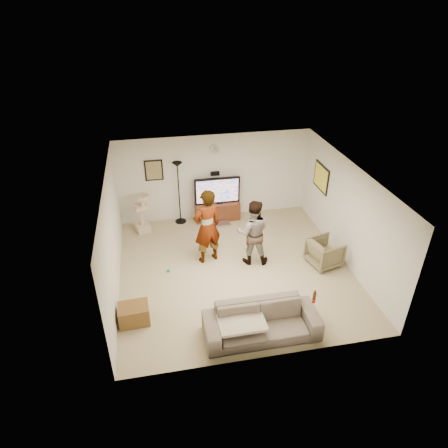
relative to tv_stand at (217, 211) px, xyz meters
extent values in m
cube|color=tan|center=(-0.02, -2.50, -0.28)|extent=(5.50, 5.50, 0.02)
cube|color=white|center=(-0.02, -2.50, 2.24)|extent=(5.50, 5.50, 0.02)
cube|color=silver|center=(-0.02, 0.25, 0.98)|extent=(5.50, 0.04, 2.50)
cube|color=silver|center=(-0.02, -5.25, 0.98)|extent=(5.50, 0.04, 2.50)
cube|color=silver|center=(-2.77, -2.50, 0.98)|extent=(0.04, 5.50, 2.50)
cube|color=silver|center=(2.73, -2.50, 0.98)|extent=(0.04, 5.50, 2.50)
cylinder|color=white|center=(-0.02, 0.22, 1.83)|extent=(0.26, 0.04, 0.26)
cube|color=black|center=(-0.02, 0.19, 1.11)|extent=(0.25, 0.10, 0.10)
cube|color=olive|center=(-1.72, 0.23, 1.33)|extent=(0.42, 0.03, 0.52)
cube|color=yellow|center=(2.71, -0.90, 1.23)|extent=(0.03, 0.78, 0.62)
cube|color=#462111|center=(0.00, 0.00, 0.00)|extent=(1.30, 0.45, 0.54)
cube|color=#B9B9B9|center=(0.09, -0.40, -0.23)|extent=(0.40, 0.30, 0.07)
cube|color=black|center=(0.00, 0.00, 0.66)|extent=(1.31, 0.08, 0.78)
cube|color=#EC9644|center=(0.00, -0.04, 0.66)|extent=(1.21, 0.01, 0.68)
cylinder|color=black|center=(-1.09, 0.04, 0.65)|extent=(0.32, 0.32, 1.85)
cube|color=#C6AC92|center=(-2.19, -0.27, 0.30)|extent=(0.46, 0.46, 1.14)
imported|color=#A8A8A8|center=(-0.61, -1.99, 0.70)|extent=(0.82, 0.67, 1.94)
imported|color=navy|center=(0.46, -2.26, 0.57)|extent=(0.93, 0.80, 1.68)
imported|color=#63574A|center=(0.02, -4.69, 0.06)|extent=(2.25, 0.89, 0.66)
cube|color=beige|center=(-0.39, -4.69, 0.17)|extent=(0.90, 0.70, 0.06)
cylinder|color=#3D2007|center=(1.05, -4.69, 0.51)|extent=(0.06, 0.06, 0.25)
imported|color=brown|center=(2.18, -2.71, 0.07)|extent=(0.89, 0.88, 0.67)
cube|color=brown|center=(-2.42, -3.85, -0.07)|extent=(0.63, 0.49, 0.41)
sphere|color=#0A817B|center=(-1.63, -2.31, -0.23)|extent=(0.08, 0.08, 0.08)
camera|label=1|loc=(-1.79, -10.12, 5.63)|focal=31.92mm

